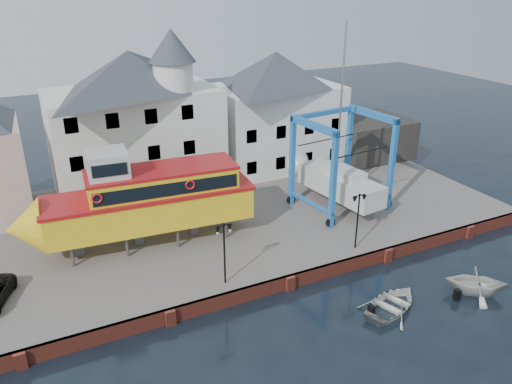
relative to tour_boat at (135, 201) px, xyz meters
name	(u,v)px	position (x,y,z in m)	size (l,w,h in m)	color
ground	(290,289)	(7.60, -8.48, -4.40)	(140.00, 140.00, 0.00)	black
hardstanding	(224,216)	(7.60, 2.52, -3.90)	(44.00, 22.00, 1.00)	#5F5752
quay_wall	(289,282)	(7.60, -8.38, -3.90)	(44.00, 0.47, 1.00)	maroon
building_white_main	(136,121)	(2.73, 9.91, 2.94)	(14.00, 8.30, 14.00)	silver
building_white_right	(275,110)	(16.60, 10.52, 2.20)	(12.00, 8.00, 11.20)	silver
shed_dark	(367,137)	(26.60, 8.52, -1.40)	(8.00, 7.00, 4.00)	black
lamp_post_left	(224,238)	(3.60, -7.28, -0.23)	(1.12, 0.32, 4.20)	black
lamp_post_right	(359,207)	(13.60, -7.28, -0.23)	(1.12, 0.32, 4.20)	black
tour_boat	(135,201)	(0.00, 0.00, 0.00)	(16.82, 5.21, 7.21)	#59595E
travel_lift	(333,175)	(16.44, -0.09, -0.94)	(7.50, 10.03, 14.81)	#185EAD
motorboat_b	(392,309)	(12.21, -13.02, -4.40)	(3.16, 4.43, 0.92)	beige
motorboat_c	(474,293)	(18.07, -14.08, -4.40)	(3.28, 3.80, 2.00)	beige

